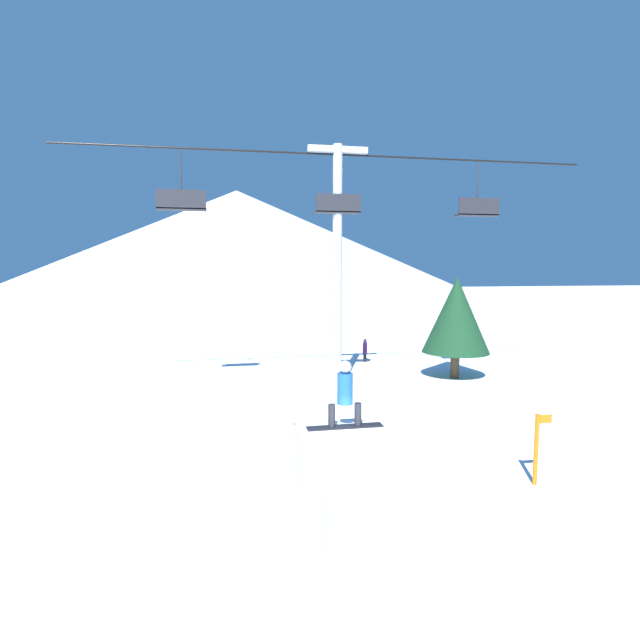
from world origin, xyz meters
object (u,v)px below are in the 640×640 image
(snow_ramp, at_px, (370,498))
(trail_marker, at_px, (537,447))
(pine_tree_near, at_px, (456,315))
(snowboarder, at_px, (345,394))
(distant_skier, at_px, (365,349))

(snow_ramp, distance_m, trail_marker, 4.84)
(pine_tree_near, bearing_deg, snowboarder, -124.83)
(snow_ramp, height_order, snowboarder, snowboarder)
(snow_ramp, height_order, pine_tree_near, pine_tree_near)
(trail_marker, xyz_separation_m, distant_skier, (0.22, 15.27, -0.23))
(trail_marker, bearing_deg, snowboarder, -173.98)
(trail_marker, relative_size, distant_skier, 1.36)
(trail_marker, height_order, distant_skier, trail_marker)
(distant_skier, bearing_deg, snow_ramp, -105.51)
(snowboarder, bearing_deg, snow_ramp, -82.82)
(snow_ramp, bearing_deg, distant_skier, 74.49)
(snow_ramp, relative_size, distant_skier, 2.97)
(snow_ramp, xyz_separation_m, pine_tree_near, (7.69, 12.56, 1.96))
(pine_tree_near, xyz_separation_m, distant_skier, (-2.97, 4.47, -2.20))
(trail_marker, bearing_deg, snow_ramp, -158.59)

